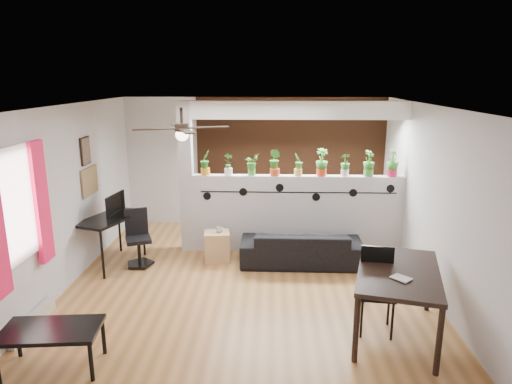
% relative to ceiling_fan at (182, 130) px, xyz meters
% --- Properties ---
extents(room_shell, '(6.30, 7.10, 2.90)m').
position_rel_ceiling_fan_xyz_m(room_shell, '(0.80, 0.30, -1.01)').
color(room_shell, '#9B6632').
rests_on(room_shell, ground).
extents(partition_wall, '(3.60, 0.18, 1.35)m').
position_rel_ceiling_fan_xyz_m(partition_wall, '(1.60, 1.80, -1.64)').
color(partition_wall, '#BCBCC1').
rests_on(partition_wall, ground).
extents(ceiling_header, '(3.60, 0.18, 0.30)m').
position_rel_ceiling_fan_xyz_m(ceiling_header, '(1.60, 1.80, 0.14)').
color(ceiling_header, white).
rests_on(ceiling_header, room_shell).
extents(pier_column, '(0.22, 0.20, 2.60)m').
position_rel_ceiling_fan_xyz_m(pier_column, '(-0.31, 1.80, -1.01)').
color(pier_column, '#BCBCC1').
rests_on(pier_column, ground).
extents(brick_panel, '(3.90, 0.05, 2.60)m').
position_rel_ceiling_fan_xyz_m(brick_panel, '(1.60, 3.27, -1.01)').
color(brick_panel, '#AD5C32').
rests_on(brick_panel, ground).
extents(vine_decal, '(3.31, 0.01, 0.30)m').
position_rel_ceiling_fan_xyz_m(vine_decal, '(1.60, 1.70, -1.23)').
color(vine_decal, black).
rests_on(vine_decal, partition_wall).
extents(window_assembly, '(0.09, 1.30, 1.55)m').
position_rel_ceiling_fan_xyz_m(window_assembly, '(-1.76, -0.90, -0.81)').
color(window_assembly, white).
rests_on(window_assembly, room_shell).
extents(baseboard_heater, '(0.08, 1.00, 0.18)m').
position_rel_ceiling_fan_xyz_m(baseboard_heater, '(-1.74, -0.90, -2.22)').
color(baseboard_heater, silver).
rests_on(baseboard_heater, ground).
extents(corkboard, '(0.03, 0.60, 0.45)m').
position_rel_ceiling_fan_xyz_m(corkboard, '(-1.78, 1.25, -0.96)').
color(corkboard, olive).
rests_on(corkboard, room_shell).
extents(framed_art, '(0.03, 0.34, 0.44)m').
position_rel_ceiling_fan_xyz_m(framed_art, '(-1.78, 1.20, -0.46)').
color(framed_art, '#8C7259').
rests_on(framed_art, room_shell).
extents(ceiling_fan, '(1.19, 1.19, 0.43)m').
position_rel_ceiling_fan_xyz_m(ceiling_fan, '(0.00, 0.00, 0.00)').
color(ceiling_fan, black).
rests_on(ceiling_fan, room_shell).
extents(potted_plant_0, '(0.25, 0.27, 0.43)m').
position_rel_ceiling_fan_xyz_m(potted_plant_0, '(0.02, 1.80, -0.74)').
color(potted_plant_0, orange).
rests_on(potted_plant_0, partition_wall).
extents(potted_plant_1, '(0.22, 0.19, 0.39)m').
position_rel_ceiling_fan_xyz_m(potted_plant_1, '(0.42, 1.80, -0.76)').
color(potted_plant_1, white).
rests_on(potted_plant_1, partition_wall).
extents(potted_plant_2, '(0.22, 0.23, 0.37)m').
position_rel_ceiling_fan_xyz_m(potted_plant_2, '(0.81, 1.80, -0.77)').
color(potted_plant_2, '#4A9436').
rests_on(potted_plant_2, partition_wall).
extents(potted_plant_3, '(0.30, 0.30, 0.46)m').
position_rel_ceiling_fan_xyz_m(potted_plant_3, '(1.21, 1.80, -0.72)').
color(potted_plant_3, '#C0411E').
rests_on(potted_plant_3, partition_wall).
extents(potted_plant_4, '(0.24, 0.25, 0.39)m').
position_rel_ceiling_fan_xyz_m(potted_plant_4, '(1.60, 1.80, -0.76)').
color(potted_plant_4, '#E4AA50').
rests_on(potted_plant_4, partition_wall).
extents(potted_plant_5, '(0.28, 0.25, 0.47)m').
position_rel_ceiling_fan_xyz_m(potted_plant_5, '(2.00, 1.80, -0.72)').
color(potted_plant_5, red).
rests_on(potted_plant_5, partition_wall).
extents(potted_plant_6, '(0.23, 0.21, 0.39)m').
position_rel_ceiling_fan_xyz_m(potted_plant_6, '(2.39, 1.80, -0.76)').
color(potted_plant_6, silver).
rests_on(potted_plant_6, partition_wall).
extents(potted_plant_7, '(0.29, 0.29, 0.44)m').
position_rel_ceiling_fan_xyz_m(potted_plant_7, '(2.78, 1.80, -0.73)').
color(potted_plant_7, green).
rests_on(potted_plant_7, partition_wall).
extents(potted_plant_8, '(0.25, 0.28, 0.46)m').
position_rel_ceiling_fan_xyz_m(potted_plant_8, '(3.18, 1.80, -0.72)').
color(potted_plant_8, '#C92041').
rests_on(potted_plant_8, partition_wall).
extents(sofa, '(1.87, 0.75, 0.55)m').
position_rel_ceiling_fan_xyz_m(sofa, '(1.64, 1.21, -2.04)').
color(sofa, black).
rests_on(sofa, ground).
extents(cube_shelf, '(0.45, 0.41, 0.50)m').
position_rel_ceiling_fan_xyz_m(cube_shelf, '(0.26, 1.28, -2.06)').
color(cube_shelf, tan).
rests_on(cube_shelf, ground).
extents(cup, '(0.14, 0.14, 0.09)m').
position_rel_ceiling_fan_xyz_m(cup, '(0.31, 1.28, -1.77)').
color(cup, gray).
rests_on(cup, cube_shelf).
extents(computer_desk, '(0.93, 1.24, 0.80)m').
position_rel_ceiling_fan_xyz_m(computer_desk, '(-1.43, 1.08, -1.59)').
color(computer_desk, black).
rests_on(computer_desk, ground).
extents(monitor, '(0.34, 0.10, 0.19)m').
position_rel_ceiling_fan_xyz_m(monitor, '(-1.43, 1.23, -1.41)').
color(monitor, black).
rests_on(monitor, computer_desk).
extents(office_chair, '(0.49, 0.50, 0.90)m').
position_rel_ceiling_fan_xyz_m(office_chair, '(-0.99, 1.07, -1.92)').
color(office_chair, black).
rests_on(office_chair, ground).
extents(dining_table, '(1.24, 1.66, 0.81)m').
position_rel_ceiling_fan_xyz_m(dining_table, '(2.63, -0.87, -1.59)').
color(dining_table, black).
rests_on(dining_table, ground).
extents(book, '(0.25, 0.25, 0.02)m').
position_rel_ceiling_fan_xyz_m(book, '(2.53, -1.17, -1.49)').
color(book, gray).
rests_on(book, dining_table).
extents(folding_chair, '(0.46, 0.46, 1.01)m').
position_rel_ceiling_fan_xyz_m(folding_chair, '(2.42, -0.73, -1.72)').
color(folding_chair, black).
rests_on(folding_chair, ground).
extents(coffee_table, '(1.04, 0.64, 0.46)m').
position_rel_ceiling_fan_xyz_m(coffee_table, '(-1.11, -1.68, -1.90)').
color(coffee_table, black).
rests_on(coffee_table, ground).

